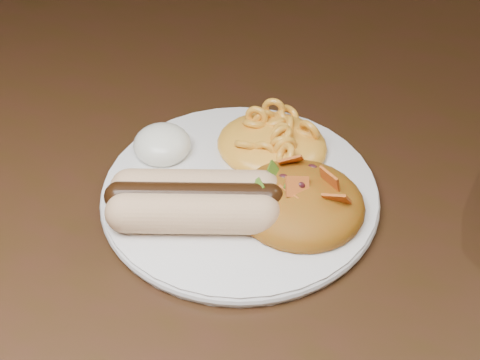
% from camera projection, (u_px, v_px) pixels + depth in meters
% --- Properties ---
extents(table, '(1.60, 0.90, 0.75)m').
position_uv_depth(table, '(205.00, 240.00, 0.69)').
color(table, black).
rests_on(table, floor).
extents(plate, '(0.26, 0.26, 0.01)m').
position_uv_depth(plate, '(240.00, 194.00, 0.59)').
color(plate, silver).
rests_on(plate, table).
extents(hotdog, '(0.11, 0.10, 0.03)m').
position_uv_depth(hotdog, '(194.00, 200.00, 0.56)').
color(hotdog, '#F3C68B').
rests_on(hotdog, plate).
extents(mac_and_cheese, '(0.12, 0.11, 0.04)m').
position_uv_depth(mac_and_cheese, '(272.00, 132.00, 0.62)').
color(mac_and_cheese, yellow).
rests_on(mac_and_cheese, plate).
extents(sour_cream, '(0.06, 0.06, 0.03)m').
position_uv_depth(sour_cream, '(162.00, 138.00, 0.62)').
color(sour_cream, white).
rests_on(sour_cream, plate).
extents(taco_salad, '(0.10, 0.10, 0.04)m').
position_uv_depth(taco_salad, '(300.00, 194.00, 0.56)').
color(taco_salad, '#BB2504').
rests_on(taco_salad, plate).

